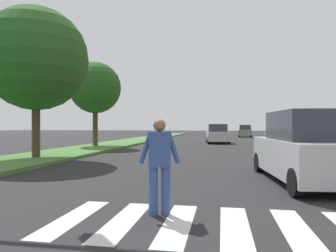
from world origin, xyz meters
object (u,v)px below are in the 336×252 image
(sedan_distant, at_px, (245,131))
(tree_mid, at_px, (36,59))
(suv_crossing, at_px, (306,149))
(sedan_midblock, at_px, (217,134))
(tree_far, at_px, (95,88))
(traffic_light_gantry, at_px, (46,4))
(pedestrian_performer, at_px, (159,162))

(sedan_distant, bearing_deg, tree_mid, -110.34)
(suv_crossing, distance_m, sedan_midblock, 19.17)
(tree_far, height_order, suv_crossing, tree_far)
(tree_mid, xyz_separation_m, traffic_light_gantry, (4.31, -6.19, -0.21))
(tree_far, bearing_deg, pedestrian_performer, -63.13)
(suv_crossing, bearing_deg, sedan_midblock, 98.07)
(tree_far, height_order, sedan_midblock, tree_far)
(suv_crossing, bearing_deg, tree_mid, 160.56)
(suv_crossing, bearing_deg, traffic_light_gantry, -158.94)
(pedestrian_performer, relative_size, suv_crossing, 0.35)
(tree_far, bearing_deg, tree_mid, -85.60)
(suv_crossing, bearing_deg, pedestrian_performer, -132.51)
(tree_far, height_order, traffic_light_gantry, traffic_light_gantry)
(tree_far, bearing_deg, traffic_light_gantry, -70.95)
(tree_mid, height_order, suv_crossing, tree_mid)
(tree_far, relative_size, sedan_midblock, 1.36)
(tree_mid, bearing_deg, sedan_distant, 69.66)
(tree_mid, xyz_separation_m, pedestrian_performer, (7.25, -7.44, -3.67))
(tree_far, xyz_separation_m, sedan_midblock, (8.57, 7.12, -3.49))
(tree_far, distance_m, traffic_light_gantry, 15.13)
(pedestrian_performer, xyz_separation_m, suv_crossing, (3.38, 3.69, -0.00))
(tree_far, xyz_separation_m, pedestrian_performer, (7.88, -15.55, -3.35))
(sedan_midblock, bearing_deg, tree_far, -140.28)
(tree_far, distance_m, suv_crossing, 16.69)
(tree_far, distance_m, sedan_midblock, 11.67)
(traffic_light_gantry, bearing_deg, tree_far, 109.05)
(pedestrian_performer, bearing_deg, tree_mid, 134.28)
(sedan_distant, bearing_deg, tree_far, -117.83)
(tree_mid, height_order, traffic_light_gantry, tree_mid)
(tree_far, relative_size, suv_crossing, 1.26)
(tree_mid, bearing_deg, pedestrian_performer, -45.72)
(tree_far, distance_m, sedan_distant, 26.33)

